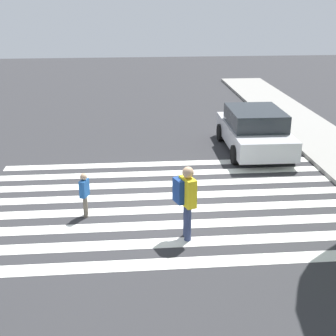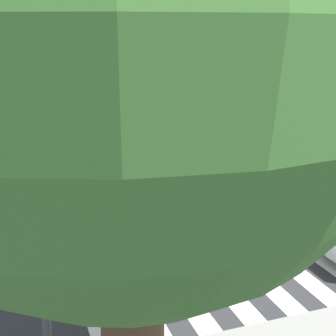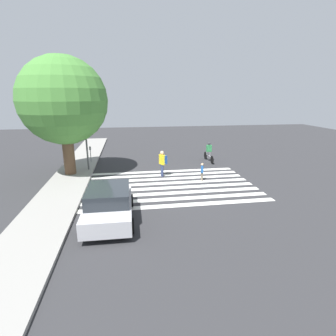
# 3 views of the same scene
# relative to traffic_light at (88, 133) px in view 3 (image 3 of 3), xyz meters

# --- Properties ---
(ground_plane) EXTENTS (60.00, 60.00, 0.00)m
(ground_plane) POSITION_rel_traffic_light_xyz_m (-3.97, -5.22, -2.76)
(ground_plane) COLOR #2D2D30
(sidewalk_curb) EXTENTS (36.00, 2.50, 0.14)m
(sidewalk_curb) POSITION_rel_traffic_light_xyz_m (-3.97, 1.03, -2.69)
(sidewalk_curb) COLOR gray
(sidewalk_curb) RESTS_ON ground_plane
(crosswalk_stripes) EXTENTS (6.47, 10.00, 0.01)m
(crosswalk_stripes) POSITION_rel_traffic_light_xyz_m (-3.97, -5.22, -2.75)
(crosswalk_stripes) COLOR silver
(crosswalk_stripes) RESTS_ON ground_plane
(traffic_light) EXTENTS (0.60, 0.50, 3.94)m
(traffic_light) POSITION_rel_traffic_light_xyz_m (0.00, 0.00, 0.00)
(traffic_light) COLOR #515456
(traffic_light) RESTS_ON ground_plane
(parking_meter) EXTENTS (0.15, 0.15, 1.39)m
(parking_meter) POSITION_rel_traffic_light_xyz_m (2.26, 0.24, -1.72)
(parking_meter) COLOR #515456
(parking_meter) RESTS_ON ground_plane
(street_tree) EXTENTS (5.56, 5.56, 7.75)m
(street_tree) POSITION_rel_traffic_light_xyz_m (-0.91, 1.20, 2.18)
(street_tree) COLOR brown
(street_tree) RESTS_ON ground_plane
(pedestrian_child_with_backpack) EXTENTS (0.53, 0.51, 1.74)m
(pedestrian_child_with_backpack) POSITION_rel_traffic_light_xyz_m (-2.03, -4.99, -1.74)
(pedestrian_child_with_backpack) COLOR navy
(pedestrian_child_with_backpack) RESTS_ON ground_plane
(pedestrian_adult_tall_backpack) EXTENTS (0.35, 0.24, 1.15)m
(pedestrian_adult_tall_backpack) POSITION_rel_traffic_light_xyz_m (-3.35, -7.35, -2.11)
(pedestrian_adult_tall_backpack) COLOR #6B6051
(pedestrian_adult_tall_backpack) RESTS_ON ground_plane
(cyclist_mid_street) EXTENTS (2.26, 0.41, 1.60)m
(cyclist_mid_street) POSITION_rel_traffic_light_xyz_m (1.39, -9.28, -1.89)
(cyclist_mid_street) COLOR black
(cyclist_mid_street) RESTS_ON ground_plane
(car_parked_silver_sedan) EXTENTS (4.23, 2.14, 1.50)m
(car_parked_silver_sedan) POSITION_rel_traffic_light_xyz_m (-8.06, -1.81, -1.99)
(car_parked_silver_sedan) COLOR #B7B7BC
(car_parked_silver_sedan) RESTS_ON ground_plane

